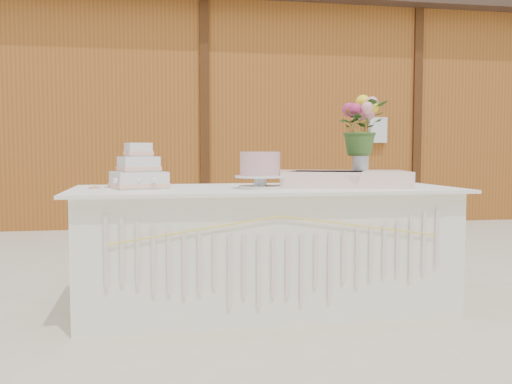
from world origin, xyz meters
The scene contains 9 objects.
ground centered at (0.00, 0.00, 0.00)m, with size 80.00×80.00×0.00m, color beige.
barn centered at (-0.01, 5.99, 1.68)m, with size 12.60×4.60×3.30m.
cake_table centered at (0.00, 0.00, 0.39)m, with size 2.40×1.00×0.77m.
wedding_cake centered at (-0.78, 0.05, 0.87)m, with size 0.39×0.39×0.28m.
pink_cake_stand centered at (-0.05, -0.10, 0.90)m, with size 0.31×0.31×0.23m.
satin_runner centered at (0.51, -0.03, 0.82)m, with size 0.81×0.47×0.10m, color beige.
flower_vase centered at (0.64, 0.01, 0.95)m, with size 0.11×0.11×0.15m, color silver.
bouquet centered at (0.64, 0.01, 1.20)m, with size 0.32×0.28×0.36m, color #375D25.
loose_flowers centered at (-1.03, 0.10, 0.78)m, with size 0.13×0.31×0.02m, color pink, non-canonical shape.
Camera 1 is at (-0.72, -3.54, 0.99)m, focal length 40.00 mm.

